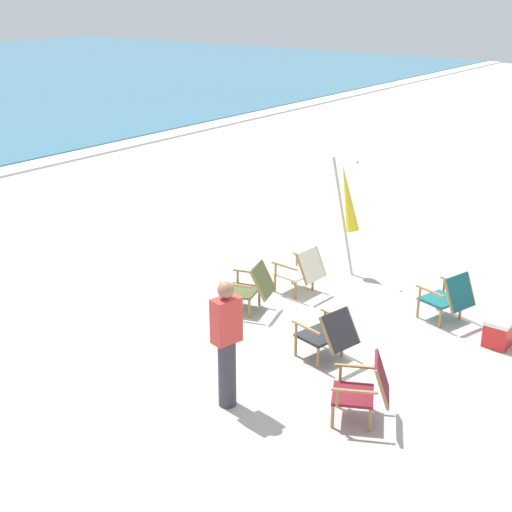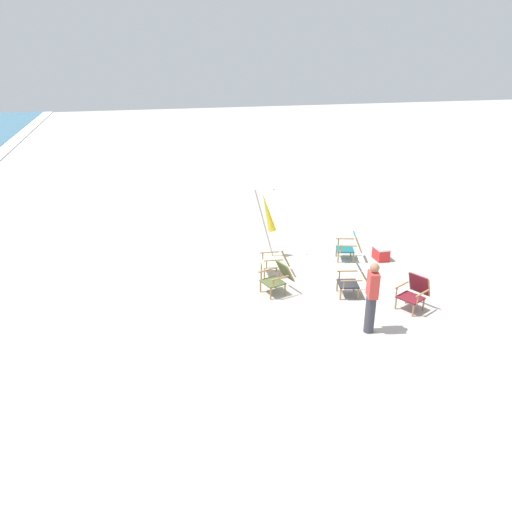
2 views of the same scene
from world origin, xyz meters
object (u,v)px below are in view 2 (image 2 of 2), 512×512
beach_chair_back_left (277,260)px  cooler_box (381,253)px  beach_chair_far_center (351,246)px  umbrella_furled_yellow (267,213)px  beach_chair_front_left (278,277)px  beach_chair_mid_center (414,291)px  beach_chair_front_right (355,280)px  person_near_chairs (372,297)px

beach_chair_back_left → cooler_box: beach_chair_back_left is taller
beach_chair_far_center → cooler_box: (-0.20, -0.88, -0.23)m
umbrella_furled_yellow → cooler_box: (-1.01, -3.17, -1.15)m
beach_chair_back_left → beach_chair_far_center: bearing=-78.8°
umbrella_furled_yellow → beach_chair_front_left: bearing=172.4°
beach_chair_far_center → beach_chair_mid_center: 3.05m
umbrella_furled_yellow → cooler_box: bearing=-107.7°
beach_chair_front_left → cooler_box: beach_chair_front_left is taller
beach_chair_front_left → beach_chair_front_right: beach_chair_front_left is taller
beach_chair_front_right → beach_chair_back_left: 2.27m
beach_chair_front_right → beach_chair_mid_center: bearing=-130.2°
beach_chair_far_center → beach_chair_front_left: beach_chair_far_center is taller
beach_chair_far_center → person_near_chairs: 3.98m
beach_chair_far_center → beach_chair_front_right: 2.26m
cooler_box → beach_chair_far_center: bearing=77.0°
beach_chair_front_left → umbrella_furled_yellow: umbrella_furled_yellow is taller
beach_chair_mid_center → beach_chair_back_left: 3.69m
person_near_chairs → beach_chair_back_left: bearing=19.3°
beach_chair_front_right → beach_chair_far_center: bearing=-20.7°
beach_chair_front_right → person_near_chairs: person_near_chairs is taller
beach_chair_front_left → beach_chair_back_left: 1.07m
beach_chair_front_right → beach_chair_back_left: bearing=43.3°
beach_chair_front_left → beach_chair_far_center: bearing=-59.9°
beach_chair_far_center → umbrella_furled_yellow: (0.81, 2.29, 0.92)m
beach_chair_back_left → cooler_box: (0.26, -3.23, -0.23)m
beach_chair_front_left → beach_chair_front_right: bearing=-108.8°
person_near_chairs → beach_chair_front_right: bearing=-13.2°
person_near_chairs → umbrella_furled_yellow: bearing=13.5°
beach_chair_far_center → person_near_chairs: (-3.78, 1.19, 0.41)m
umbrella_furled_yellow → person_near_chairs: (-4.58, -1.10, -0.51)m
beach_chair_front_right → person_near_chairs: 1.76m
person_near_chairs → cooler_box: 4.18m
beach_chair_mid_center → cooler_box: size_ratio=1.75×
beach_chair_front_left → umbrella_furled_yellow: bearing=-7.6°
beach_chair_far_center → umbrella_furled_yellow: umbrella_furled_yellow is taller
beach_chair_front_right → cooler_box: bearing=-41.2°
beach_chair_front_left → beach_chair_front_right: 1.90m
beach_chair_front_right → person_near_chairs: bearing=166.8°
beach_chair_front_right → beach_chair_front_left: bearing=71.2°
beach_chair_mid_center → beach_chair_front_right: size_ratio=0.98×
beach_chair_front_left → cooler_box: 3.72m
beach_chair_mid_center → umbrella_furled_yellow: size_ratio=0.42×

